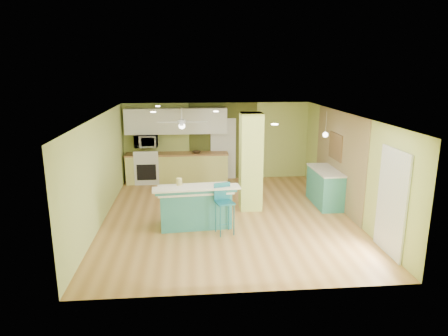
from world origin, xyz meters
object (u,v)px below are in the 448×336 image
at_px(bar_stool, 224,200).
at_px(side_counter, 325,187).
at_px(fruit_bowl, 196,152).
at_px(canister, 179,182).
at_px(peninsula, 195,206).

bearing_deg(bar_stool, side_counter, 14.57).
height_order(fruit_bowl, canister, canister).
height_order(bar_stool, canister, bar_stool).
relative_size(peninsula, side_counter, 1.30).
xyz_separation_m(side_counter, fruit_bowl, (-3.38, 2.50, 0.49)).
xyz_separation_m(fruit_bowl, canister, (-0.47, -3.43, 0.01)).
bearing_deg(canister, fruit_bowl, 82.12).
xyz_separation_m(side_counter, canister, (-3.86, -0.93, 0.50)).
bearing_deg(canister, bar_stool, -36.61).
height_order(side_counter, canister, canister).
height_order(peninsula, fruit_bowl, peninsula).
bearing_deg(bar_stool, fruit_bowl, 81.55).
height_order(peninsula, bar_stool, bar_stool).
bearing_deg(fruit_bowl, side_counter, -36.43).
height_order(peninsula, canister, canister).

